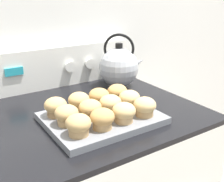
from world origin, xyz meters
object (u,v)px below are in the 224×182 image
object	(u,v)px
muffin_pan	(101,118)
muffin_r2_c0	(56,107)
muffin_r2_c1	(79,101)
muffin_r2_c2	(99,97)
muffin_r0_c2	(124,112)
muffin_r1_c3	(129,99)
muffin_r0_c1	(102,119)
muffin_r2_c3	(117,93)
muffin_r1_c2	(110,104)
muffin_r1_c1	(90,109)
tea_kettle	(119,67)
muffin_r1_c0	(67,115)
muffin_r0_c3	(145,107)
muffin_r0_c0	(78,125)

from	to	relation	value
muffin_pan	muffin_r2_c0	distance (m)	0.15
muffin_r2_c1	muffin_r2_c2	bearing A→B (deg)	-1.13
muffin_r0_c2	muffin_r2_c2	distance (m)	0.16
muffin_r1_c3	muffin_r2_c2	world-z (taller)	same
muffin_r0_c1	muffin_r2_c1	bearing A→B (deg)	88.60
muffin_r1_c3	muffin_r2_c3	world-z (taller)	same
muffin_r2_c3	muffin_r1_c2	bearing A→B (deg)	-136.15
muffin_pan	muffin_r0_c2	size ratio (longest dim) A/B	4.89
muffin_r2_c1	muffin_r0_c2	bearing A→B (deg)	-64.60
muffin_r2_c0	muffin_r2_c1	xyz separation A→B (m)	(0.09, 0.00, 0.00)
muffin_r0_c2	muffin_r1_c1	world-z (taller)	same
muffin_r0_c1	tea_kettle	size ratio (longest dim) A/B	0.31
muffin_r1_c1	muffin_r2_c0	world-z (taller)	same
muffin_r1_c1	muffin_r2_c2	xyz separation A→B (m)	(0.08, 0.08, 0.00)
muffin_r0_c2	muffin_r1_c3	xyz separation A→B (m)	(0.08, 0.08, 0.00)
muffin_r2_c2	muffin_pan	bearing A→B (deg)	-118.01
muffin_r2_c2	muffin_r1_c0	bearing A→B (deg)	-154.53
muffin_r1_c1	muffin_r0_c1	bearing A→B (deg)	-92.80
muffin_r1_c0	muffin_r1_c1	bearing A→B (deg)	-0.72
muffin_pan	muffin_r2_c3	world-z (taller)	muffin_r2_c3
muffin_r0_c3	muffin_r2_c0	xyz separation A→B (m)	(-0.24, 0.16, 0.00)
muffin_pan	muffin_r0_c1	size ratio (longest dim) A/B	4.89
muffin_r0_c0	muffin_r0_c1	xyz separation A→B (m)	(0.08, -0.00, 0.00)
muffin_r1_c0	tea_kettle	xyz separation A→B (m)	(0.37, 0.26, 0.04)
muffin_r0_c0	muffin_r0_c1	size ratio (longest dim) A/B	1.00
muffin_r0_c1	muffin_r0_c3	xyz separation A→B (m)	(0.16, 0.00, 0.00)
muffin_r0_c0	muffin_r0_c3	distance (m)	0.24
muffin_pan	muffin_r2_c1	distance (m)	0.10
muffin_pan	muffin_r2_c0	xyz separation A→B (m)	(-0.12, 0.08, 0.04)
muffin_r2_c0	muffin_r1_c2	bearing A→B (deg)	-25.74
muffin_r1_c2	muffin_r0_c1	bearing A→B (deg)	-135.04
muffin_r0_c3	muffin_r2_c1	distance (m)	0.22
muffin_r1_c0	muffin_r1_c1	size ratio (longest dim) A/B	1.00
muffin_r0_c1	muffin_r1_c2	distance (m)	0.11
muffin_r0_c3	muffin_r2_c2	size ratio (longest dim) A/B	1.00
muffin_r2_c3	muffin_r0_c0	bearing A→B (deg)	-146.95
muffin_pan	muffin_r0_c0	xyz separation A→B (m)	(-0.12, -0.08, 0.04)
muffin_pan	tea_kettle	xyz separation A→B (m)	(0.25, 0.26, 0.08)
muffin_r0_c0	muffin_r1_c2	bearing A→B (deg)	26.27
muffin_r1_c1	muffin_r2_c1	distance (m)	0.08
muffin_r2_c0	tea_kettle	distance (m)	0.42
muffin_r0_c3	muffin_r1_c3	bearing A→B (deg)	91.94
muffin_r0_c2	muffin_r0_c3	size ratio (longest dim) A/B	1.00
muffin_r1_c1	tea_kettle	distance (m)	0.39
muffin_r0_c0	muffin_r0_c3	world-z (taller)	same
muffin_r2_c0	tea_kettle	world-z (taller)	tea_kettle
muffin_pan	muffin_r2_c2	distance (m)	0.10
muffin_r2_c1	muffin_r2_c2	distance (m)	0.08
muffin_r0_c2	muffin_r2_c2	bearing A→B (deg)	88.75
muffin_r0_c0	muffin_r2_c3	distance (m)	0.28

